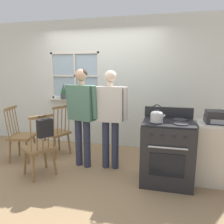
{
  "coord_description": "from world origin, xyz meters",
  "views": [
    {
      "loc": [
        1.32,
        -3.15,
        1.65
      ],
      "look_at": [
        0.52,
        0.12,
        1.0
      ],
      "focal_mm": 35.0,
      "sensor_mm": 36.0,
      "label": 1
    }
  ],
  "objects_px": {
    "chair_center_cluster": "(21,136)",
    "side_counter": "(214,152)",
    "chair_by_window": "(39,148)",
    "person_teen_center": "(110,111)",
    "person_elderly_left": "(82,109)",
    "potted_plant": "(64,94)",
    "chair_near_wall": "(57,133)",
    "kettle": "(157,116)",
    "handbag": "(45,128)",
    "stereo": "(218,117)",
    "stove": "(167,151)"
  },
  "relations": [
    {
      "from": "chair_center_cluster",
      "to": "stove",
      "type": "bearing_deg",
      "value": -104.49
    },
    {
      "from": "stove",
      "to": "person_elderly_left",
      "type": "bearing_deg",
      "value": 171.47
    },
    {
      "from": "kettle",
      "to": "stereo",
      "type": "bearing_deg",
      "value": 18.77
    },
    {
      "from": "chair_by_window",
      "to": "potted_plant",
      "type": "xyz_separation_m",
      "value": [
        -0.34,
        1.59,
        0.68
      ]
    },
    {
      "from": "potted_plant",
      "to": "side_counter",
      "type": "distance_m",
      "value": 3.23
    },
    {
      "from": "stove",
      "to": "handbag",
      "type": "relative_size",
      "value": 3.53
    },
    {
      "from": "kettle",
      "to": "handbag",
      "type": "relative_size",
      "value": 0.8
    },
    {
      "from": "chair_center_cluster",
      "to": "potted_plant",
      "type": "xyz_separation_m",
      "value": [
        0.34,
        1.12,
        0.68
      ]
    },
    {
      "from": "kettle",
      "to": "stereo",
      "type": "height_order",
      "value": "kettle"
    },
    {
      "from": "chair_by_window",
      "to": "kettle",
      "type": "xyz_separation_m",
      "value": [
        1.77,
        0.15,
        0.57
      ]
    },
    {
      "from": "handbag",
      "to": "stereo",
      "type": "height_order",
      "value": "stereo"
    },
    {
      "from": "chair_by_window",
      "to": "person_elderly_left",
      "type": "distance_m",
      "value": 0.91
    },
    {
      "from": "person_teen_center",
      "to": "handbag",
      "type": "xyz_separation_m",
      "value": [
        -0.81,
        -0.67,
        -0.16
      ]
    },
    {
      "from": "chair_by_window",
      "to": "stereo",
      "type": "xyz_separation_m",
      "value": [
        2.61,
        0.44,
        0.54
      ]
    },
    {
      "from": "chair_by_window",
      "to": "side_counter",
      "type": "relative_size",
      "value": 1.11
    },
    {
      "from": "chair_near_wall",
      "to": "person_elderly_left",
      "type": "xyz_separation_m",
      "value": [
        0.66,
        -0.33,
        0.56
      ]
    },
    {
      "from": "chair_by_window",
      "to": "person_elderly_left",
      "type": "bearing_deg",
      "value": 166.72
    },
    {
      "from": "kettle",
      "to": "stereo",
      "type": "xyz_separation_m",
      "value": [
        0.84,
        0.29,
        -0.04
      ]
    },
    {
      "from": "person_elderly_left",
      "to": "person_teen_center",
      "type": "distance_m",
      "value": 0.48
    },
    {
      "from": "chair_center_cluster",
      "to": "person_elderly_left",
      "type": "xyz_separation_m",
      "value": [
        1.21,
        0.02,
        0.56
      ]
    },
    {
      "from": "person_teen_center",
      "to": "person_elderly_left",
      "type": "bearing_deg",
      "value": -175.84
    },
    {
      "from": "chair_by_window",
      "to": "chair_near_wall",
      "type": "bearing_deg",
      "value": -137.64
    },
    {
      "from": "side_counter",
      "to": "stereo",
      "type": "height_order",
      "value": "stereo"
    },
    {
      "from": "chair_near_wall",
      "to": "chair_center_cluster",
      "type": "distance_m",
      "value": 0.65
    },
    {
      "from": "person_elderly_left",
      "to": "potted_plant",
      "type": "bearing_deg",
      "value": 143.87
    },
    {
      "from": "stove",
      "to": "stereo",
      "type": "relative_size",
      "value": 3.19
    },
    {
      "from": "handbag",
      "to": "potted_plant",
      "type": "bearing_deg",
      "value": 107.32
    },
    {
      "from": "chair_center_cluster",
      "to": "side_counter",
      "type": "height_order",
      "value": "chair_center_cluster"
    },
    {
      "from": "handbag",
      "to": "stove",
      "type": "bearing_deg",
      "value": 13.39
    },
    {
      "from": "chair_center_cluster",
      "to": "kettle",
      "type": "relative_size",
      "value": 4.05
    },
    {
      "from": "person_elderly_left",
      "to": "stereo",
      "type": "bearing_deg",
      "value": 14.01
    },
    {
      "from": "chair_center_cluster",
      "to": "potted_plant",
      "type": "distance_m",
      "value": 1.35
    },
    {
      "from": "chair_near_wall",
      "to": "potted_plant",
      "type": "height_order",
      "value": "potted_plant"
    },
    {
      "from": "potted_plant",
      "to": "person_elderly_left",
      "type": "bearing_deg",
      "value": -51.67
    },
    {
      "from": "chair_by_window",
      "to": "chair_near_wall",
      "type": "distance_m",
      "value": 0.84
    },
    {
      "from": "chair_by_window",
      "to": "chair_center_cluster",
      "type": "xyz_separation_m",
      "value": [
        -0.68,
        0.47,
        0.0
      ]
    },
    {
      "from": "handbag",
      "to": "stereo",
      "type": "xyz_separation_m",
      "value": [
        2.41,
        0.57,
        0.16
      ]
    },
    {
      "from": "chair_by_window",
      "to": "kettle",
      "type": "relative_size",
      "value": 4.05
    },
    {
      "from": "potted_plant",
      "to": "stereo",
      "type": "distance_m",
      "value": 3.17
    },
    {
      "from": "chair_by_window",
      "to": "chair_center_cluster",
      "type": "height_order",
      "value": "same"
    },
    {
      "from": "potted_plant",
      "to": "handbag",
      "type": "relative_size",
      "value": 1.17
    },
    {
      "from": "potted_plant",
      "to": "stereo",
      "type": "xyz_separation_m",
      "value": [
        2.95,
        -1.15,
        -0.14
      ]
    },
    {
      "from": "person_teen_center",
      "to": "kettle",
      "type": "height_order",
      "value": "person_teen_center"
    },
    {
      "from": "chair_center_cluster",
      "to": "kettle",
      "type": "distance_m",
      "value": 2.53
    },
    {
      "from": "kettle",
      "to": "chair_by_window",
      "type": "bearing_deg",
      "value": -175.06
    },
    {
      "from": "handbag",
      "to": "kettle",
      "type": "bearing_deg",
      "value": 10.16
    },
    {
      "from": "chair_by_window",
      "to": "stereo",
      "type": "distance_m",
      "value": 2.7
    },
    {
      "from": "chair_by_window",
      "to": "person_teen_center",
      "type": "relative_size",
      "value": 0.61
    },
    {
      "from": "person_elderly_left",
      "to": "chair_center_cluster",
      "type": "bearing_deg",
      "value": -163.51
    },
    {
      "from": "person_elderly_left",
      "to": "side_counter",
      "type": "bearing_deg",
      "value": 14.58
    }
  ]
}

